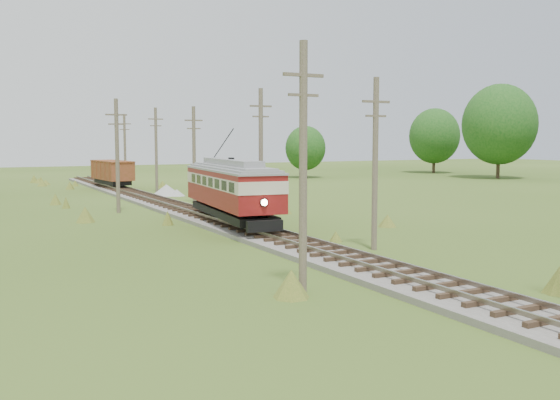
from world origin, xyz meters
TOP-DOWN VIEW (x-y plane):
  - railbed_main at (0.00, 34.00)m, footprint 3.60×96.00m
  - streetcar at (-0.00, 28.60)m, footprint 4.22×12.55m
  - gondola at (0.00, 62.75)m, footprint 3.29×8.24m
  - gravel_pile at (3.25, 52.54)m, footprint 3.09×3.27m
  - utility_pole_r_2 at (3.30, 18.00)m, footprint 1.60×0.30m
  - utility_pole_r_3 at (3.20, 31.00)m, footprint 1.60×0.30m
  - utility_pole_r_4 at (3.00, 44.00)m, footprint 1.60×0.30m
  - utility_pole_r_5 at (3.40, 57.00)m, footprint 1.60×0.30m
  - utility_pole_r_6 at (3.20, 70.00)m, footprint 1.60×0.30m
  - utility_pole_l_a at (-4.20, 12.00)m, footprint 1.60×0.30m
  - utility_pole_l_b at (-4.50, 40.00)m, footprint 1.60×0.30m
  - tree_right_4 at (54.00, 58.00)m, footprint 10.50×10.50m
  - tree_right_5 at (56.00, 74.00)m, footprint 8.40×8.40m
  - tree_mid_b at (30.00, 72.00)m, footprint 5.88×5.88m

SIDE VIEW (x-z plane):
  - railbed_main at x=0.00m, z-range -0.09..0.48m
  - gravel_pile at x=3.25m, z-range -0.04..1.09m
  - gondola at x=0.00m, z-range 0.67..3.34m
  - streetcar at x=0.00m, z-range -0.20..5.48m
  - utility_pole_r_4 at x=3.00m, z-range 0.12..8.52m
  - tree_mid_b at x=30.00m, z-range 0.54..8.12m
  - utility_pole_r_2 at x=3.30m, z-range 0.12..8.72m
  - utility_pole_l_b at x=-4.50m, z-range 0.12..8.72m
  - utility_pole_r_6 at x=3.20m, z-range 0.12..8.82m
  - utility_pole_r_5 at x=3.40m, z-range 0.13..9.03m
  - utility_pole_r_3 at x=3.20m, z-range 0.13..9.13m
  - utility_pole_l_a at x=-4.20m, z-range 0.13..9.13m
  - tree_right_5 at x=56.00m, z-range 0.78..11.60m
  - tree_right_4 at x=54.00m, z-range 0.98..14.51m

